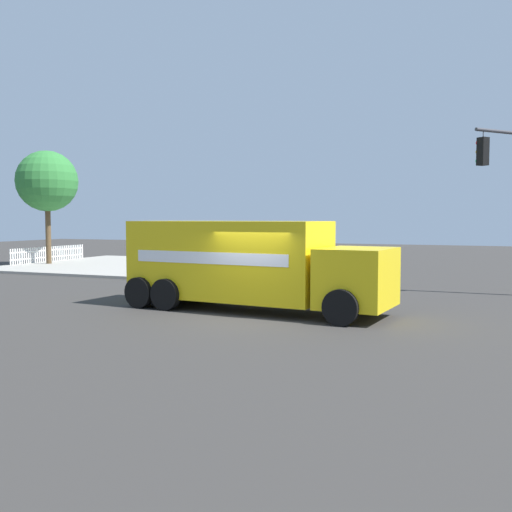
# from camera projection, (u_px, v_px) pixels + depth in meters

# --- Properties ---
(ground_plane) EXTENTS (100.00, 100.00, 0.00)m
(ground_plane) POSITION_uv_depth(u_px,v_px,m) (252.00, 317.00, 17.12)
(ground_plane) COLOR #33302D
(sidewalk_corner_near) EXTENTS (12.60, 12.60, 0.14)m
(sidewalk_corner_near) POSITION_uv_depth(u_px,v_px,m) (129.00, 265.00, 35.02)
(sidewalk_corner_near) COLOR #9E998E
(sidewalk_corner_near) RESTS_ON ground
(delivery_truck) EXTENTS (3.50, 8.59, 2.81)m
(delivery_truck) POSITION_uv_depth(u_px,v_px,m) (248.00, 264.00, 18.32)
(delivery_truck) COLOR yellow
(delivery_truck) RESTS_ON ground
(pickup_black) EXTENTS (2.29, 5.22, 1.38)m
(pickup_black) POSITION_uv_depth(u_px,v_px,m) (237.00, 263.00, 28.23)
(pickup_black) COLOR black
(pickup_black) RESTS_ON ground
(pedestrian_near_corner) EXTENTS (0.53, 0.25, 1.63)m
(pedestrian_near_corner) POSITION_uv_depth(u_px,v_px,m) (184.00, 248.00, 35.99)
(pedestrian_near_corner) COLOR black
(pedestrian_near_corner) RESTS_ON sidewalk_corner_near
(picket_fence_run) EXTENTS (6.58, 0.05, 0.95)m
(picket_fence_run) POSITION_uv_depth(u_px,v_px,m) (49.00, 254.00, 37.27)
(picket_fence_run) COLOR white
(picket_fence_run) RESTS_ON sidewalk_corner_near
(shade_tree_near) EXTENTS (3.66, 3.66, 6.83)m
(shade_tree_near) POSITION_uv_depth(u_px,v_px,m) (47.00, 181.00, 35.16)
(shade_tree_near) COLOR brown
(shade_tree_near) RESTS_ON sidewalk_corner_near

